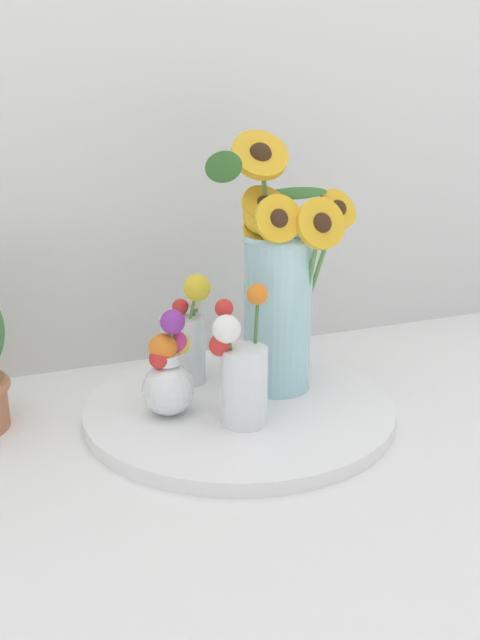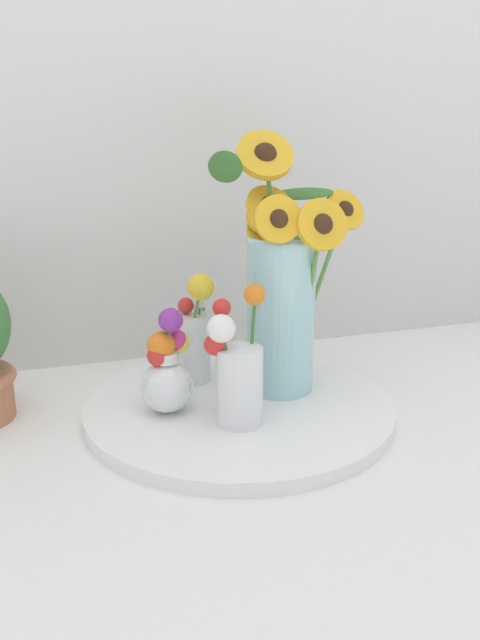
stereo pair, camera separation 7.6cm
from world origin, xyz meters
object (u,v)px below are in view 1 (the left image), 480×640
object	(u,v)px
mason_jar_sunflowers	(278,292)
vase_small_center	(241,372)
vase_bulb_right	(169,373)
vase_small_back	(186,338)
serving_tray	(240,407)

from	to	relation	value
mason_jar_sunflowers	vase_small_center	size ratio (longest dim) A/B	2.07
mason_jar_sunflowers	vase_small_center	xyz separation A→B (m)	(-0.10, -0.10, -0.08)
vase_bulb_right	vase_small_back	size ratio (longest dim) A/B	0.86
vase_small_back	vase_bulb_right	bearing A→B (deg)	-119.12
mason_jar_sunflowers	vase_small_center	bearing A→B (deg)	-136.40
vase_small_back	serving_tray	bearing A→B (deg)	-65.40
vase_small_center	vase_small_back	distance (m)	0.18
serving_tray	mason_jar_sunflowers	xyz separation A→B (m)	(0.08, 0.03, 0.17)
vase_small_back	mason_jar_sunflowers	bearing A→B (deg)	-32.51
serving_tray	vase_small_center	distance (m)	0.11
vase_bulb_right	mason_jar_sunflowers	bearing A→B (deg)	8.90
mason_jar_sunflowers	vase_small_back	bearing A→B (deg)	147.49
serving_tray	vase_small_back	xyz separation A→B (m)	(-0.05, 0.11, 0.08)
serving_tray	vase_small_back	distance (m)	0.15
serving_tray	vase_small_back	size ratio (longest dim) A/B	2.57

